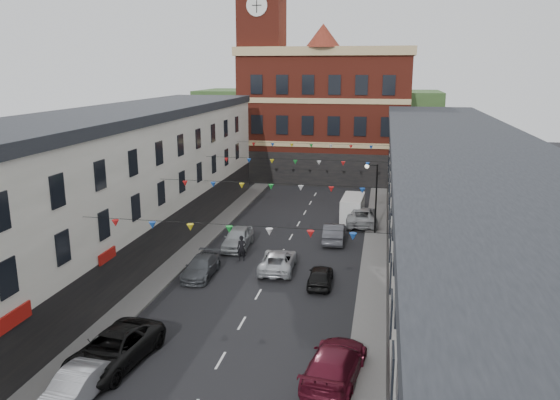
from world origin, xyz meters
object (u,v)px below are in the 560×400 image
Objects in this scene: car_left_b at (76,387)px; white_van at (353,208)px; car_left_e at (238,238)px; street_lamp at (373,189)px; car_right_e at (334,233)px; car_left_c at (114,349)px; car_left_d at (201,267)px; car_right_d at (320,276)px; moving_car at (278,261)px; car_right_f at (361,216)px; pedestrian at (242,248)px; car_right_c at (334,364)px.

white_van reaches higher than car_left_b.
street_lamp is at bearing 25.96° from car_left_e.
car_right_e is (-2.95, -2.56, -3.14)m from street_lamp.
car_left_b is 32.40m from white_van.
white_van is (-1.91, 4.62, -2.85)m from street_lamp.
car_left_d is (0.34, 11.55, -0.15)m from car_left_c.
car_left_e is 1.26× the size of car_right_d.
street_lamp is 11.90m from moving_car.
white_van is (8.24, 10.12, 0.24)m from car_left_e.
car_left_e is at bearing -42.84° from car_right_d.
street_lamp reaches higher than car_left_c.
car_right_d is 9.29m from car_right_e.
car_right_f is at bearing 76.24° from car_left_c.
pedestrian is at bearing -71.68° from car_left_e.
car_left_c is at bearing -106.25° from white_van.
white_van reaches higher than car_left_c.
car_left_c is (-11.35, -23.28, -3.11)m from street_lamp.
car_left_e is 1.00× the size of white_van.
car_left_c is 1.24× the size of car_right_e.
street_lamp is 1.34× the size of car_left_d.
car_right_e is 0.97× the size of white_van.
car_left_b is 0.89× the size of car_left_e.
car_left_c is 22.36m from car_right_e.
car_right_d is 0.77× the size of moving_car.
car_left_e is 2.96m from pedestrian.
car_right_d is 7.13m from pedestrian.
street_lamp is at bearing 69.73° from car_left_b.
car_left_c is at bearing 65.67° from car_right_e.
street_lamp is at bearing 34.24° from pedestrian.
car_left_d is 12.21m from car_right_e.
car_right_e is (8.40, 20.72, -0.03)m from car_left_c.
car_left_d is 0.94× the size of white_van.
car_right_e is at bearing -91.40° from car_right_d.
pedestrian is (1.91, 3.48, 0.28)m from car_left_d.
pedestrian is at bearing 49.69° from car_right_f.
car_left_d is 0.91× the size of moving_car.
car_right_d is 0.79× the size of white_van.
car_right_e is 2.49× the size of pedestrian.
car_left_d is at bearing -116.65° from white_van.
pedestrian is at bearing 40.55° from car_right_e.
car_right_c is 2.94× the size of pedestrian.
street_lamp is at bearing -105.38° from car_right_d.
street_lamp is 1.05× the size of car_left_c.
car_left_b is 0.74× the size of car_left_c.
pedestrian is (-6.15, 3.59, 0.29)m from car_right_d.
street_lamp is 1.59× the size of car_right_d.
car_right_f reaches higher than car_right_d.
car_left_d is 18.72m from white_van.
white_van is at bearing 79.02° from car_left_c.
car_left_d is 8.06m from car_right_d.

